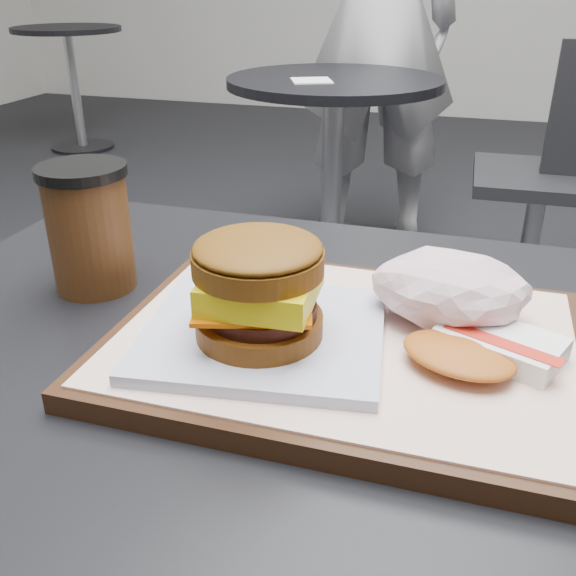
% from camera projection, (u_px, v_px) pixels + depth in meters
% --- Properties ---
extents(customer_table, '(0.80, 0.60, 0.77)m').
position_uv_depth(customer_table, '(295.00, 508.00, 0.63)').
color(customer_table, '#A5A5AA').
rests_on(customer_table, ground).
extents(serving_tray, '(0.38, 0.28, 0.02)m').
position_uv_depth(serving_tray, '(344.00, 345.00, 0.53)').
color(serving_tray, black).
rests_on(serving_tray, customer_table).
extents(breakfast_sandwich, '(0.21, 0.19, 0.09)m').
position_uv_depth(breakfast_sandwich, '(261.00, 299.00, 0.50)').
color(breakfast_sandwich, silver).
rests_on(breakfast_sandwich, serving_tray).
extents(hash_brown, '(0.13, 0.12, 0.02)m').
position_uv_depth(hash_brown, '(482.00, 348.00, 0.49)').
color(hash_brown, white).
rests_on(hash_brown, serving_tray).
extents(crumpled_wrapper, '(0.13, 0.10, 0.06)m').
position_uv_depth(crumpled_wrapper, '(450.00, 289.00, 0.54)').
color(crumpled_wrapper, silver).
rests_on(crumpled_wrapper, serving_tray).
extents(coffee_cup, '(0.09, 0.09, 0.12)m').
position_uv_depth(coffee_cup, '(89.00, 228.00, 0.62)').
color(coffee_cup, '#41230F').
rests_on(coffee_cup, customer_table).
extents(neighbor_table, '(0.70, 0.70, 0.75)m').
position_uv_depth(neighbor_table, '(333.00, 139.00, 2.15)').
color(neighbor_table, black).
rests_on(neighbor_table, ground).
extents(napkin, '(0.16, 0.16, 0.00)m').
position_uv_depth(napkin, '(311.00, 81.00, 1.98)').
color(napkin, white).
rests_on(napkin, neighbor_table).
extents(neighbor_chair, '(0.61, 0.43, 0.88)m').
position_uv_depth(neighbor_chair, '(567.00, 165.00, 2.01)').
color(neighbor_chair, '#9F9FA4').
rests_on(neighbor_chair, ground).
extents(patron, '(0.75, 0.61, 1.78)m').
position_uv_depth(patron, '(379.00, 20.00, 2.46)').
color(patron, silver).
rests_on(patron, ground).
extents(bg_table_mid, '(0.66, 0.66, 0.75)m').
position_uv_depth(bg_table_mid, '(71.00, 59.00, 4.01)').
color(bg_table_mid, black).
rests_on(bg_table_mid, ground).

